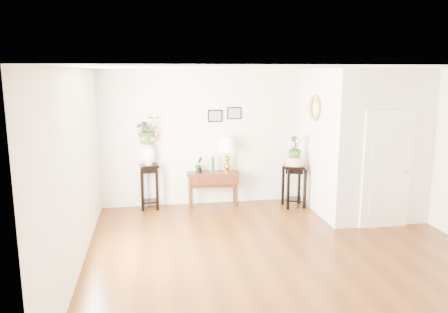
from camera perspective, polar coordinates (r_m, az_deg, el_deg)
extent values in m
cube|color=#5A2F0D|center=(6.98, 7.75, -12.23)|extent=(6.00, 5.50, 0.02)
cube|color=white|center=(6.41, 8.41, 11.42)|extent=(6.00, 5.50, 0.02)
cube|color=silver|center=(9.17, 2.84, 2.60)|extent=(6.00, 0.02, 2.80)
cube|color=silver|center=(4.12, 19.90, -8.71)|extent=(6.00, 0.02, 2.80)
cube|color=silver|center=(6.33, -18.78, -1.82)|extent=(0.02, 5.50, 2.80)
cube|color=silver|center=(8.97, 17.45, 1.92)|extent=(1.80, 1.95, 2.80)
cube|color=white|center=(8.17, 20.47, -1.63)|extent=(0.90, 0.05, 2.10)
cube|color=black|center=(8.98, -1.18, 5.32)|extent=(0.30, 0.02, 0.25)
cube|color=black|center=(9.04, 1.34, 5.68)|extent=(0.30, 0.02, 0.25)
torus|color=#AF8644|center=(8.62, 11.72, 6.20)|extent=(0.07, 0.51, 0.51)
cube|color=black|center=(9.08, -1.47, -4.21)|extent=(1.09, 0.45, 0.71)
cube|color=#AB852B|center=(8.97, 0.44, 0.23)|extent=(0.54, 0.54, 0.72)
cylinder|color=#0E4A2C|center=(8.96, -1.44, -0.96)|extent=(0.08, 0.08, 0.31)
imported|color=#284D19|center=(8.92, -3.33, -1.13)|extent=(0.20, 0.18, 0.31)
cube|color=black|center=(8.97, -9.70, -3.90)|extent=(0.40, 0.40, 0.91)
imported|color=#284D19|center=(8.75, -9.95, 3.32)|extent=(0.63, 0.59, 0.56)
cube|color=black|center=(9.09, 9.10, -3.80)|extent=(0.52, 0.52, 0.87)
cylinder|color=beige|center=(8.97, 9.20, -0.61)|extent=(0.48, 0.48, 0.17)
imported|color=#284D19|center=(8.92, 9.25, 1.13)|extent=(0.34, 0.34, 0.47)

